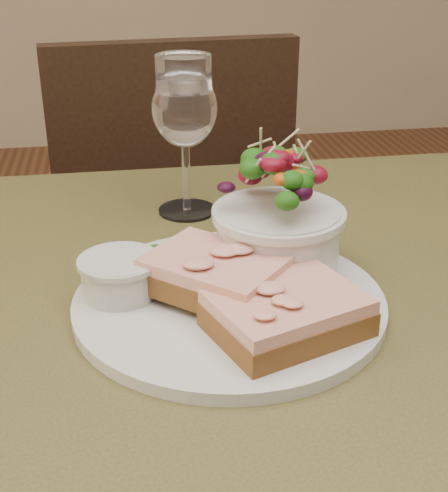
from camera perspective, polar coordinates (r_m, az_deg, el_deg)
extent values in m
cube|color=#42381C|center=(0.65, 1.55, -6.49)|extent=(0.80, 0.80, 0.04)
cylinder|color=black|center=(1.22, 14.36, -11.41)|extent=(0.05, 0.05, 0.71)
cube|color=black|center=(1.46, -5.10, 0.17)|extent=(0.45, 0.45, 0.04)
cube|color=black|center=(1.20, -4.03, 6.07)|extent=(0.42, 0.07, 0.45)
cube|color=black|center=(1.57, -4.78, -7.26)|extent=(0.39, 0.39, 0.45)
cylinder|color=silver|center=(0.63, 0.42, -4.69)|extent=(0.29, 0.29, 0.01)
cube|color=#4B2714|center=(0.58, 5.25, -6.08)|extent=(0.15, 0.13, 0.02)
cube|color=#F9EDBD|center=(0.57, 5.32, -4.66)|extent=(0.14, 0.13, 0.01)
cube|color=#4B2714|center=(0.62, -0.73, -2.80)|extent=(0.15, 0.15, 0.02)
cube|color=#F9EDBD|center=(0.61, -0.74, -1.46)|extent=(0.14, 0.14, 0.01)
cylinder|color=beige|center=(0.64, -8.66, -2.48)|extent=(0.07, 0.07, 0.04)
cylinder|color=brown|center=(0.63, -8.75, -1.28)|extent=(0.06, 0.06, 0.01)
cylinder|color=silver|center=(0.67, 4.49, 0.71)|extent=(0.12, 0.12, 0.06)
ellipsoid|color=#093609|center=(0.65, 4.66, 5.17)|extent=(0.11, 0.11, 0.06)
ellipsoid|color=#093609|center=(0.69, -7.02, -0.91)|extent=(0.04, 0.04, 0.01)
sphere|color=maroon|center=(0.68, -8.26, -1.00)|extent=(0.02, 0.02, 0.02)
cylinder|color=white|center=(0.84, -3.09, 3.00)|extent=(0.07, 0.07, 0.00)
cylinder|color=white|center=(0.83, -3.17, 6.00)|extent=(0.01, 0.01, 0.09)
ellipsoid|color=white|center=(0.80, -3.31, 11.39)|extent=(0.08, 0.08, 0.09)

